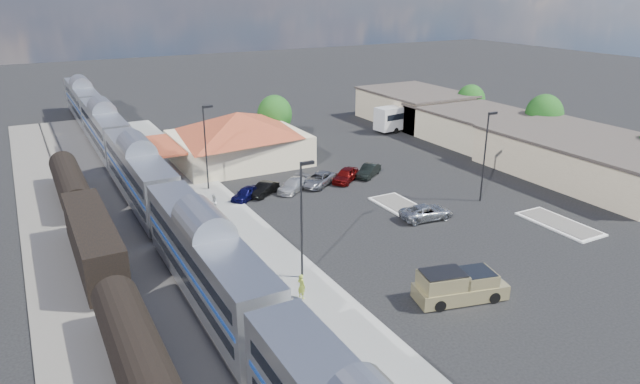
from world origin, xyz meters
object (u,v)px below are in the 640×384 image
station_depot (238,137)px  suv (427,212)px  coach_bus (408,115)px  pickup_truck (461,286)px

station_depot → suv: (8.80, -25.22, -2.43)m
suv → coach_bus: bearing=-26.9°
station_depot → pickup_truck: station_depot is taller
station_depot → coach_bus: bearing=8.4°
station_depot → coach_bus: 28.89m
pickup_truck → suv: (6.99, 12.49, -0.33)m
pickup_truck → suv: size_ratio=1.32×
pickup_truck → coach_bus: size_ratio=0.57×
station_depot → pickup_truck: (1.81, -37.71, -2.10)m
station_depot → suv: 26.82m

